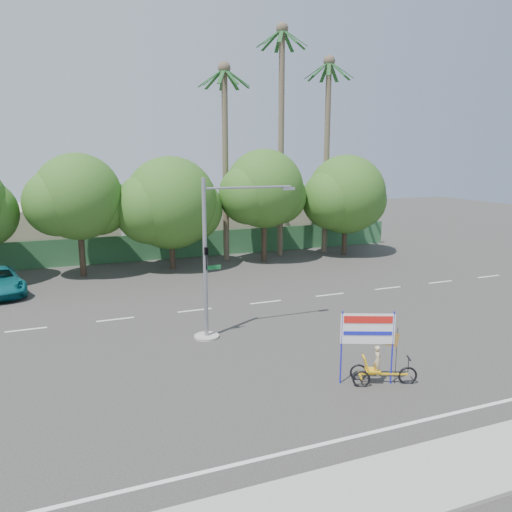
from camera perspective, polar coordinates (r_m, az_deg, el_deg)
name	(u,v)px	position (r m, az deg, el deg)	size (l,w,h in m)	color
ground	(297,364)	(19.80, 4.75, -12.15)	(120.00, 120.00, 0.00)	#33302D
sidewalk_near	(430,476)	(14.28, 19.26, -22.68)	(50.00, 2.40, 0.12)	gray
fence	(176,246)	(39.21, -9.18, 1.19)	(38.00, 0.08, 2.00)	#336B3D
building_left	(36,232)	(42.69, -23.80, 2.55)	(12.00, 8.00, 4.00)	#BAAE94
building_right	(251,223)	(45.61, -0.57, 3.79)	(14.00, 8.00, 3.60)	#BAAE94
tree_left	(78,200)	(34.37, -19.72, 6.05)	(6.66, 5.60, 8.07)	#473828
tree_center	(170,206)	(35.12, -9.81, 5.69)	(7.62, 6.40, 7.85)	#473828
tree_right	(264,192)	(37.10, 0.88, 7.35)	(6.90, 5.80, 8.36)	#473828
tree_far_right	(345,197)	(40.32, 10.18, 6.66)	(7.38, 6.20, 7.94)	#473828
palm_tall	(281,121)	(39.27, 2.91, 15.20)	(3.73, 3.79, 17.45)	#70604C
palm_mid	(327,136)	(41.02, 8.13, 13.46)	(3.73, 3.79, 15.45)	#70604C
palm_short	(225,142)	(37.58, -3.55, 12.91)	(3.73, 3.79, 14.45)	#70604C
traffic_signal	(212,273)	(21.65, -5.03, -1.93)	(4.72, 1.10, 7.00)	gray
trike_billboard	(374,354)	(18.23, 13.34, -10.88)	(2.56, 1.26, 2.70)	black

